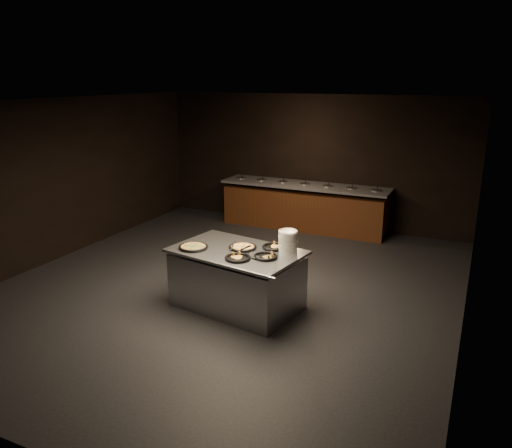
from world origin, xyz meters
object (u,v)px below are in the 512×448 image
Objects in this scene: plate_stack at (288,241)px; pan_cheese_whole at (243,247)px; pan_veggie_whole at (193,247)px; serving_counter at (237,279)px.

plate_stack is 0.67m from pan_cheese_whole.
pan_cheese_whole is at bearing 23.80° from pan_veggie_whole.
plate_stack is at bearing 19.80° from pan_veggie_whole.
pan_cheese_whole is (0.05, 0.10, 0.47)m from serving_counter.
plate_stack is 0.74× the size of pan_cheese_whole.
pan_cheese_whole reaches higher than serving_counter.
serving_counter is at bearing -115.06° from pan_cheese_whole.
pan_cheese_whole is at bearing 74.39° from serving_counter.
pan_veggie_whole is at bearing -156.20° from pan_cheese_whole.
pan_veggie_whole is (-1.28, -0.46, -0.13)m from plate_stack.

